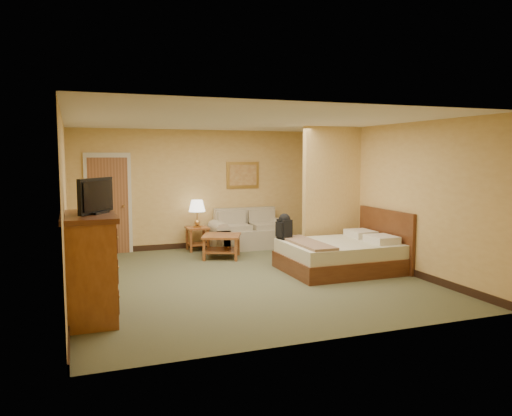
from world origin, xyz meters
name	(u,v)px	position (x,y,z in m)	size (l,w,h in m)	color
floor	(244,278)	(0.00, 0.00, 0.00)	(6.00, 6.00, 0.00)	brown
ceiling	(243,121)	(0.00, 0.00, 2.60)	(6.00, 6.00, 0.00)	white
back_wall	(200,189)	(0.00, 3.00, 1.30)	(5.50, 0.02, 2.60)	tan
left_wall	(65,207)	(-2.75, 0.00, 1.30)	(0.02, 6.00, 2.60)	tan
right_wall	(385,196)	(2.75, 0.00, 1.30)	(0.02, 6.00, 2.60)	tan
partition	(332,193)	(2.15, 0.93, 1.30)	(1.20, 0.15, 2.60)	tan
door	(108,204)	(-1.95, 2.96, 1.03)	(0.94, 0.16, 2.10)	beige
baseboard	(200,245)	(0.00, 2.99, 0.06)	(5.50, 0.02, 0.12)	black
loveseat	(249,235)	(1.00, 2.57, 0.28)	(1.72, 0.80, 0.87)	tan
side_table	(197,235)	(-0.15, 2.65, 0.33)	(0.46, 0.46, 0.51)	brown
table_lamp	(197,207)	(-0.15, 2.65, 0.95)	(0.36, 0.36, 0.59)	#B48242
coffee_table	(222,241)	(0.12, 1.71, 0.33)	(0.95, 0.95, 0.47)	brown
wall_picture	(243,175)	(1.00, 2.97, 1.60)	(0.76, 0.04, 0.59)	#B78E3F
dresser	(90,266)	(-2.48, -1.29, 0.67)	(0.65, 1.24, 1.32)	brown
tv	(96,197)	(-2.37, -1.29, 1.53)	(0.45, 0.63, 0.44)	black
bed	(343,254)	(1.82, -0.10, 0.29)	(1.96, 1.64, 1.06)	#4E2512
backpack	(284,226)	(0.96, 0.51, 0.77)	(0.22, 0.30, 0.47)	black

